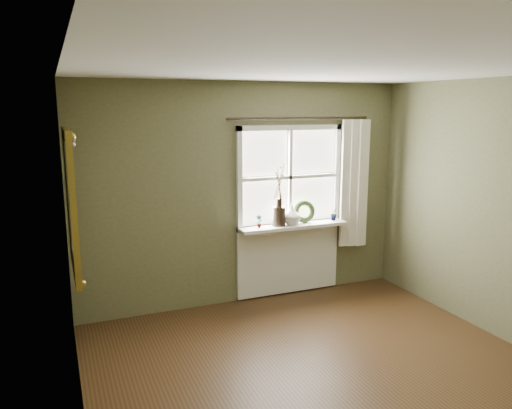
{
  "coord_description": "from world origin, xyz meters",
  "views": [
    {
      "loc": [
        -2.09,
        -3.12,
        2.31
      ],
      "look_at": [
        -0.17,
        1.55,
        1.32
      ],
      "focal_mm": 35.0,
      "sensor_mm": 36.0,
      "label": 1
    }
  ],
  "objects": [
    {
      "name": "gilt_mirror",
      "position": [
        -1.96,
        1.44,
        1.5
      ],
      "size": [
        0.1,
        1.07,
        1.27
      ],
      "color": "white",
      "rests_on": "wall_left"
    },
    {
      "name": "window_apron",
      "position": [
        0.55,
        2.23,
        0.46
      ],
      "size": [
        1.36,
        0.04,
        0.88
      ],
      "primitive_type": "cube",
      "color": "white",
      "rests_on": "ground"
    },
    {
      "name": "dark_jug",
      "position": [
        0.36,
        2.12,
        1.04
      ],
      "size": [
        0.17,
        0.17,
        0.23
      ],
      "primitive_type": "cylinder",
      "rotation": [
        0.0,
        0.0,
        0.08
      ],
      "color": "black",
      "rests_on": "window_sill"
    },
    {
      "name": "potted_plant_left",
      "position": [
        0.11,
        2.12,
        1.0
      ],
      "size": [
        0.09,
        0.07,
        0.16
      ],
      "primitive_type": "imported",
      "rotation": [
        0.0,
        0.0,
        -0.25
      ],
      "color": "#2C3D1B",
      "rests_on": "window_sill"
    },
    {
      "name": "wreath",
      "position": [
        0.72,
        2.16,
        1.03
      ],
      "size": [
        0.29,
        0.15,
        0.29
      ],
      "primitive_type": "torus",
      "rotation": [
        1.36,
        0.0,
        -0.1
      ],
      "color": "#2C3D1B",
      "rests_on": "window_sill"
    },
    {
      "name": "wall_left",
      "position": [
        -2.05,
        0.0,
        1.3
      ],
      "size": [
        0.1,
        4.5,
        2.6
      ],
      "primitive_type": "cube",
      "color": "#606140",
      "rests_on": "ground"
    },
    {
      "name": "window_sill",
      "position": [
        0.55,
        2.12,
        0.9
      ],
      "size": [
        1.36,
        0.26,
        0.04
      ],
      "primitive_type": "cube",
      "color": "white",
      "rests_on": "wall_back"
    },
    {
      "name": "ceiling",
      "position": [
        0.0,
        0.0,
        2.6
      ],
      "size": [
        4.5,
        4.5,
        0.0
      ],
      "primitive_type": "plane",
      "color": "silver",
      "rests_on": "ground"
    },
    {
      "name": "potted_plant_right",
      "position": [
        1.12,
        2.12,
        1.01
      ],
      "size": [
        0.12,
        0.11,
        0.17
      ],
      "primitive_type": "imported",
      "rotation": [
        0.0,
        0.0,
        0.39
      ],
      "color": "#2C3D1B",
      "rests_on": "window_sill"
    },
    {
      "name": "curtain",
      "position": [
        1.39,
        2.13,
        1.37
      ],
      "size": [
        0.36,
        0.12,
        1.59
      ],
      "primitive_type": "cube",
      "color": "silver",
      "rests_on": "wall_back"
    },
    {
      "name": "floor",
      "position": [
        0.0,
        0.0,
        0.0
      ],
      "size": [
        4.5,
        4.5,
        0.0
      ],
      "primitive_type": "plane",
      "color": "#3C2613",
      "rests_on": "ground"
    },
    {
      "name": "curtain_rod",
      "position": [
        0.65,
        2.17,
        2.18
      ],
      "size": [
        1.84,
        0.03,
        0.03
      ],
      "primitive_type": "cylinder",
      "rotation": [
        0.0,
        1.57,
        0.0
      ],
      "color": "black",
      "rests_on": "wall_back"
    },
    {
      "name": "wall_back",
      "position": [
        0.0,
        2.3,
        1.3
      ],
      "size": [
        4.0,
        0.1,
        2.6
      ],
      "primitive_type": "cube",
      "color": "#606140",
      "rests_on": "ground"
    },
    {
      "name": "window_frame",
      "position": [
        0.55,
        2.23,
        1.48
      ],
      "size": [
        1.36,
        0.06,
        1.24
      ],
      "color": "white",
      "rests_on": "wall_back"
    },
    {
      "name": "cream_vase",
      "position": [
        0.53,
        2.12,
        1.03
      ],
      "size": [
        0.26,
        0.26,
        0.23
      ],
      "primitive_type": "imported",
      "rotation": [
        0.0,
        0.0,
        0.25
      ],
      "color": "beige",
      "rests_on": "window_sill"
    }
  ]
}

